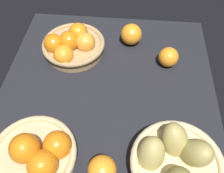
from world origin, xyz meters
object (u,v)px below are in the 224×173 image
Objects in this scene: basket_near_right at (36,156)px; loose_orange_side_gap at (102,170)px; loose_orange_back_gap at (131,34)px; basket_far_right_pears at (175,163)px; loose_orange_front_gap at (168,57)px; basket_near_left at (72,45)px.

loose_orange_side_gap is at bearing 83.84° from basket_near_right.
basket_far_right_pears is at bearing 15.01° from loose_orange_back_gap.
loose_orange_side_gap is (51.65, -5.16, -0.33)cm from loose_orange_back_gap.
loose_orange_back_gap is (-10.32, -13.60, 0.50)cm from loose_orange_front_gap.
basket_near_right is (42.07, -1.32, 0.23)cm from basket_near_left.
loose_orange_front_gap is at bearing 52.80° from loose_orange_back_gap.
basket_near_right is 53.53cm from loose_orange_front_gap.
basket_near_left is 53.50cm from basket_far_right_pears.
loose_orange_side_gap is (43.95, 16.09, -0.23)cm from basket_near_left.
basket_far_right_pears reaches higher than loose_orange_side_gap.
basket_far_right_pears is at bearing 39.91° from basket_near_left.
loose_orange_back_gap reaches higher than loose_orange_side_gap.
loose_orange_back_gap is at bearing -164.99° from basket_far_right_pears.
loose_orange_back_gap is (-48.73, -13.07, -1.06)cm from basket_far_right_pears.
loose_orange_front_gap is at bearing 85.70° from basket_near_left.
basket_near_left is at bearing -94.30° from loose_orange_front_gap.
loose_orange_back_gap is at bearing 109.93° from basket_near_left.
loose_orange_front_gap is 0.95× the size of loose_orange_side_gap.
basket_near_right is at bearing -88.32° from basket_far_right_pears.
basket_far_right_pears is 1.03× the size of basket_near_right.
loose_orange_side_gap is (2.92, -18.23, -1.39)cm from basket_far_right_pears.
loose_orange_front_gap is (-39.45, 36.17, -0.63)cm from basket_near_right.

